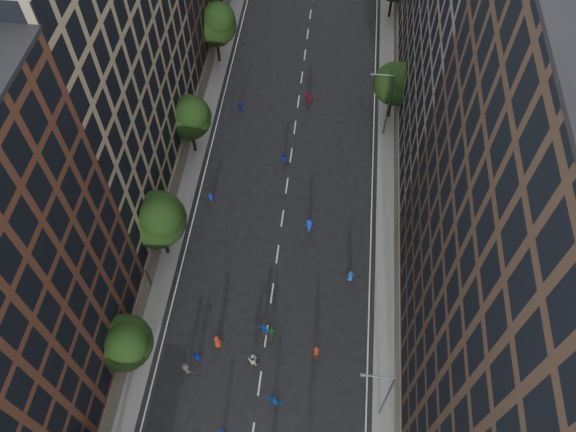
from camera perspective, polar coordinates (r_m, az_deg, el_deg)
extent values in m
plane|color=black|center=(65.32, 0.27, 5.86)|extent=(240.00, 240.00, 0.00)
cube|color=slate|center=(72.11, -8.80, 11.09)|extent=(4.00, 105.00, 0.15)
cube|color=slate|center=(70.68, 10.78, 9.59)|extent=(4.00, 105.00, 0.15)
cube|color=#998664|center=(54.77, -21.17, 14.83)|extent=(14.00, 26.00, 34.00)
cube|color=#412F22|center=(38.86, 25.40, -7.40)|extent=(14.00, 30.00, 36.00)
cube|color=#6C6259|center=(58.87, 20.46, 17.54)|extent=(14.00, 28.00, 33.00)
cylinder|color=black|center=(52.65, -15.43, -13.69)|extent=(0.36, 0.36, 3.70)
sphere|color=black|center=(49.64, -16.29, -12.25)|extent=(4.80, 4.80, 4.80)
sphere|color=black|center=(48.22, -16.10, -12.31)|extent=(3.60, 3.60, 3.60)
cylinder|color=black|center=(57.34, -12.43, -2.53)|extent=(0.36, 0.36, 4.22)
sphere|color=black|center=(54.22, -13.14, -0.35)|extent=(5.60, 5.60, 5.60)
sphere|color=black|center=(52.61, -12.84, -0.05)|extent=(4.20, 4.20, 4.20)
cylinder|color=black|center=(65.58, -9.60, 7.68)|extent=(0.36, 0.36, 3.87)
sphere|color=black|center=(63.08, -10.04, 9.84)|extent=(5.00, 5.00, 5.00)
sphere|color=black|center=(61.72, -9.73, 10.30)|extent=(3.75, 3.75, 3.75)
cylinder|color=black|center=(76.88, -7.11, 16.50)|extent=(0.36, 0.36, 4.05)
sphere|color=black|center=(74.67, -7.42, 18.71)|extent=(5.40, 5.40, 5.40)
sphere|color=black|center=(73.32, -7.07, 19.29)|extent=(4.05, 4.05, 4.05)
cylinder|color=black|center=(69.72, 10.34, 10.98)|extent=(0.36, 0.36, 3.74)
sphere|color=black|center=(67.45, 10.78, 13.05)|extent=(5.00, 5.00, 5.00)
sphere|color=black|center=(66.33, 11.50, 13.50)|extent=(3.75, 3.75, 3.75)
cylinder|color=black|center=(85.28, 10.39, 20.33)|extent=(0.36, 0.36, 3.96)
cylinder|color=#595B60|center=(47.60, 9.97, -17.69)|extent=(0.18, 0.18, 9.00)
cylinder|color=#595B60|center=(43.22, 9.22, -15.81)|extent=(2.40, 0.12, 0.12)
cube|color=#595B60|center=(43.15, 7.70, -15.74)|extent=(0.50, 0.22, 0.15)
cylinder|color=#595B60|center=(65.69, 10.15, 10.88)|extent=(0.18, 0.18, 9.00)
cylinder|color=#595B60|center=(62.59, 9.65, 13.95)|extent=(2.40, 0.12, 0.12)
cube|color=#595B60|center=(62.55, 8.61, 14.02)|extent=(0.50, 0.22, 0.15)
imported|color=#1432A5|center=(52.50, -9.16, -14.01)|extent=(1.15, 0.83, 1.81)
imported|color=#154EAE|center=(50.66, -1.37, -18.33)|extent=(1.68, 0.89, 1.73)
imported|color=#A1311A|center=(52.82, -7.19, -12.54)|extent=(0.99, 0.76, 1.80)
imported|color=maroon|center=(52.08, 2.88, -13.58)|extent=(0.74, 0.52, 1.92)
imported|color=#BCBBB7|center=(51.83, -3.60, -14.34)|extent=(1.07, 0.92, 1.93)
imported|color=#3B3C40|center=(52.28, -10.24, -15.08)|extent=(1.32, 1.05, 1.79)
imported|color=#1E642E|center=(52.84, -1.65, -11.68)|extent=(1.09, 0.58, 1.77)
imported|color=#1549AF|center=(52.99, -2.43, -11.45)|extent=(1.64, 0.99, 1.69)
imported|color=blue|center=(55.87, 6.35, -6.10)|extent=(0.77, 0.52, 1.52)
imported|color=#132BA0|center=(61.25, -7.82, 1.80)|extent=(0.66, 0.50, 1.64)
imported|color=navy|center=(64.24, -0.42, 5.89)|extent=(0.84, 0.67, 1.68)
imported|color=#1739BC|center=(58.49, 2.18, -1.05)|extent=(1.29, 0.90, 1.82)
imported|color=#122096|center=(70.26, -4.86, 11.01)|extent=(1.02, 0.62, 1.62)
imported|color=maroon|center=(71.10, 2.12, 11.89)|extent=(1.66, 0.94, 1.71)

